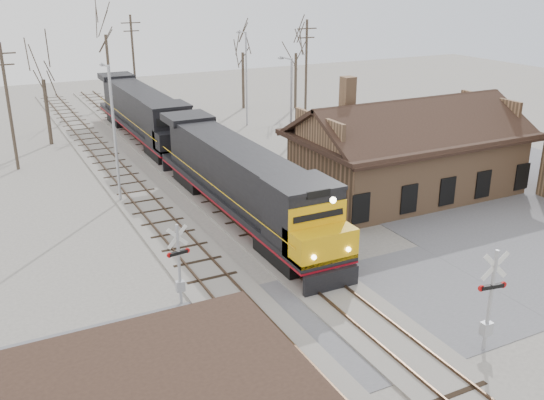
{
  "coord_description": "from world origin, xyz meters",
  "views": [
    {
      "loc": [
        -13.82,
        -18.7,
        13.89
      ],
      "look_at": [
        0.28,
        9.0,
        2.36
      ],
      "focal_mm": 40.0,
      "sensor_mm": 36.0,
      "label": 1
    }
  ],
  "objects": [
    {
      "name": "tree_b",
      "position": [
        -7.69,
        36.1,
        6.55
      ],
      "size": [
        3.76,
        3.76,
        9.2
      ],
      "color": "#382D23",
      "rests_on": "ground"
    },
    {
      "name": "locomotive_lead",
      "position": [
        0.0,
        12.19,
        2.44
      ],
      "size": [
        3.13,
        20.93,
        4.65
      ],
      "color": "black",
      "rests_on": "ground"
    },
    {
      "name": "tree_c",
      "position": [
        0.9,
        50.25,
        9.17
      ],
      "size": [
        5.25,
        5.25,
        12.86
      ],
      "color": "#382D23",
      "rests_on": "ground"
    },
    {
      "name": "utility_pole_c",
      "position": [
        14.76,
        30.46,
        5.33
      ],
      "size": [
        2.0,
        0.24,
        10.2
      ],
      "color": "#382D23",
      "rests_on": "ground"
    },
    {
      "name": "crossbuck_far",
      "position": [
        -6.58,
        4.58,
        1.82
      ],
      "size": [
        1.1,
        0.29,
        3.85
      ],
      "rotation": [
        0.0,
        0.0,
        3.27
      ],
      "color": "#A5A8AD",
      "rests_on": "ground"
    },
    {
      "name": "streetlight_b",
      "position": [
        7.84,
        20.83,
        4.66
      ],
      "size": [
        0.25,
        2.04,
        8.26
      ],
      "color": "#A5A8AD",
      "rests_on": "ground"
    },
    {
      "name": "streetlight_a",
      "position": [
        -5.8,
        19.11,
        4.94
      ],
      "size": [
        0.25,
        2.04,
        8.81
      ],
      "color": "#A5A8AD",
      "rests_on": "ground"
    },
    {
      "name": "utility_pole_b",
      "position": [
        2.3,
        44.49,
        5.34
      ],
      "size": [
        2.0,
        0.24,
        10.22
      ],
      "color": "#382D23",
      "rests_on": "ground"
    },
    {
      "name": "depot",
      "position": [
        11.99,
        12.0,
        2.41
      ],
      "size": [
        15.2,
        9.31,
        7.9
      ],
      "color": "#9A714F",
      "rests_on": "ground"
    },
    {
      "name": "locomotive_trailing",
      "position": [
        0.0,
        33.4,
        2.44
      ],
      "size": [
        3.13,
        20.93,
        4.4
      ],
      "color": "black",
      "rests_on": "ground"
    },
    {
      "name": "utility_pole_a",
      "position": [
        -11.06,
        29.5,
        4.96
      ],
      "size": [
        2.0,
        0.24,
        9.47
      ],
      "color": "#382D23",
      "rests_on": "ground"
    },
    {
      "name": "track_siding",
      "position": [
        -4.5,
        15.0,
        0.07
      ],
      "size": [
        3.4,
        90.0,
        0.24
      ],
      "color": "#9F9A90",
      "rests_on": "ground"
    },
    {
      "name": "ground",
      "position": [
        0.0,
        0.0,
        0.0
      ],
      "size": [
        140.0,
        140.0,
        0.0
      ],
      "primitive_type": "plane",
      "color": "#9F9A90",
      "rests_on": "ground"
    },
    {
      "name": "crossbuck_near",
      "position": [
        2.88,
        -4.33,
        2.02
      ],
      "size": [
        1.23,
        0.33,
        4.34
      ],
      "rotation": [
        0.0,
        0.0,
        -0.17
      ],
      "color": "#A5A8AD",
      "rests_on": "ground"
    },
    {
      "name": "tree_e",
      "position": [
        18.91,
        39.86,
        6.99
      ],
      "size": [
        4.01,
        4.01,
        9.83
      ],
      "color": "#382D23",
      "rests_on": "ground"
    },
    {
      "name": "streetlight_c",
      "position": [
        10.65,
        34.95,
        5.01
      ],
      "size": [
        0.25,
        2.04,
        8.96
      ],
      "color": "#A5A8AD",
      "rests_on": "ground"
    },
    {
      "name": "road",
      "position": [
        0.0,
        0.0,
        0.01
      ],
      "size": [
        60.0,
        9.0,
        0.03
      ],
      "primitive_type": "cube",
      "color": "#5B5B60",
      "rests_on": "ground"
    },
    {
      "name": "track_main",
      "position": [
        0.0,
        15.0,
        0.07
      ],
      "size": [
        3.4,
        90.0,
        0.24
      ],
      "color": "#9F9A90",
      "rests_on": "ground"
    },
    {
      "name": "tree_d",
      "position": [
        13.73,
        42.42,
        7.09
      ],
      "size": [
        4.07,
        4.07,
        9.96
      ],
      "color": "#382D23",
      "rests_on": "ground"
    }
  ]
}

